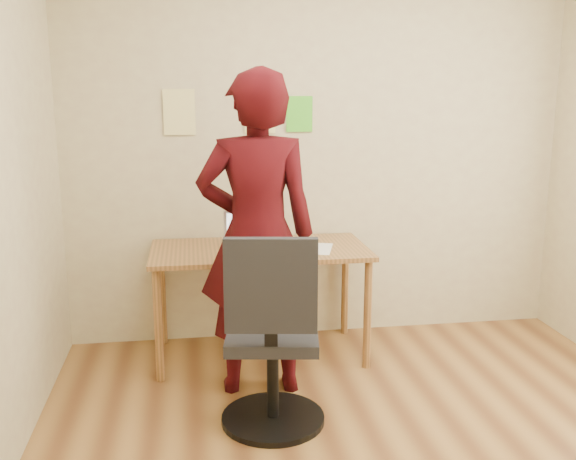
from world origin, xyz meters
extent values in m
cube|color=beige|center=(0.00, 1.77, 1.35)|extent=(3.50, 0.04, 2.70)
cube|color=#9D6936|center=(-0.46, 1.38, 0.72)|extent=(1.40, 0.70, 0.03)
cylinder|color=#9D6936|center=(-1.11, 1.08, 0.35)|extent=(0.05, 0.05, 0.71)
cylinder|color=#9D6936|center=(0.19, 1.08, 0.35)|extent=(0.05, 0.05, 0.71)
cylinder|color=#9D6936|center=(-1.11, 1.68, 0.35)|extent=(0.05, 0.05, 0.71)
cylinder|color=#9D6936|center=(0.19, 1.68, 0.35)|extent=(0.05, 0.05, 0.71)
cube|color=#B2B2B9|center=(-0.54, 1.31, 0.75)|extent=(0.34, 0.25, 0.01)
cube|color=black|center=(-0.54, 1.31, 0.76)|extent=(0.28, 0.15, 0.00)
cube|color=#B2B2B9|center=(-0.53, 1.45, 0.86)|extent=(0.33, 0.09, 0.22)
cube|color=white|center=(-0.53, 1.45, 0.86)|extent=(0.29, 0.07, 0.18)
cube|color=white|center=(-0.11, 1.31, 0.74)|extent=(0.29, 0.36, 0.00)
cube|color=black|center=(-0.23, 1.21, 0.74)|extent=(0.07, 0.12, 0.01)
cube|color=#3F4C59|center=(-0.23, 1.21, 0.75)|extent=(0.06, 0.10, 0.00)
cube|color=#F1E690|center=(-0.95, 1.74, 1.60)|extent=(0.21, 0.00, 0.30)
cube|color=#F1E690|center=(-0.41, 1.74, 1.61)|extent=(0.21, 0.00, 0.30)
cube|color=#54D12F|center=(-0.14, 1.74, 1.58)|extent=(0.18, 0.00, 0.24)
cube|color=black|center=(-0.49, 0.49, 0.49)|extent=(0.54, 0.54, 0.06)
cube|color=black|center=(-0.53, 0.27, 0.83)|extent=(0.45, 0.12, 0.47)
cube|color=black|center=(-0.53, 0.27, 0.59)|extent=(0.07, 0.05, 0.13)
cylinder|color=black|center=(-0.49, 0.49, 0.23)|extent=(0.06, 0.06, 0.47)
cylinder|color=black|center=(-0.49, 0.49, 0.02)|extent=(0.55, 0.55, 0.03)
imported|color=#34070A|center=(-0.53, 0.91, 0.93)|extent=(0.70, 0.48, 1.87)
camera|label=1|loc=(-0.89, -2.64, 1.75)|focal=40.00mm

